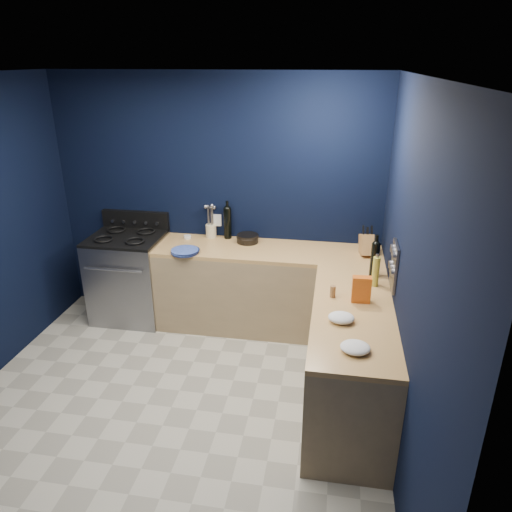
% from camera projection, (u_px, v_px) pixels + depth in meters
% --- Properties ---
extents(floor, '(3.50, 3.50, 0.02)m').
position_uv_depth(floor, '(172.00, 408.00, 3.99)').
color(floor, '#ACA796').
rests_on(floor, ground).
extents(ceiling, '(3.50, 3.50, 0.02)m').
position_uv_depth(ceiling, '(143.00, 74.00, 2.98)').
color(ceiling, silver).
rests_on(ceiling, ground).
extents(wall_back, '(3.50, 0.02, 2.60)m').
position_uv_depth(wall_back, '(217.00, 200.00, 5.09)').
color(wall_back, black).
rests_on(wall_back, ground).
extents(wall_right, '(0.02, 3.50, 2.60)m').
position_uv_depth(wall_right, '(408.00, 282.00, 3.21)').
color(wall_right, black).
rests_on(wall_right, ground).
extents(wall_front, '(3.50, 0.02, 2.60)m').
position_uv_depth(wall_front, '(3.00, 441.00, 1.88)').
color(wall_front, black).
rests_on(wall_front, ground).
extents(cab_back, '(2.30, 0.63, 0.86)m').
position_uv_depth(cab_back, '(267.00, 290.00, 5.03)').
color(cab_back, '#9F845C').
rests_on(cab_back, floor).
extents(top_back, '(2.30, 0.63, 0.04)m').
position_uv_depth(top_back, '(268.00, 251.00, 4.86)').
color(top_back, olive).
rests_on(top_back, cab_back).
extents(cab_right, '(0.63, 1.67, 0.86)m').
position_uv_depth(cab_right, '(349.00, 361.00, 3.86)').
color(cab_right, '#9F845C').
rests_on(cab_right, floor).
extents(top_right, '(0.63, 1.67, 0.04)m').
position_uv_depth(top_right, '(353.00, 313.00, 3.68)').
color(top_right, olive).
rests_on(top_right, cab_right).
extents(gas_range, '(0.76, 0.66, 0.92)m').
position_uv_depth(gas_range, '(130.00, 278.00, 5.24)').
color(gas_range, gray).
rests_on(gas_range, floor).
extents(oven_door, '(0.59, 0.02, 0.42)m').
position_uv_depth(oven_door, '(118.00, 292.00, 4.96)').
color(oven_door, black).
rests_on(oven_door, gas_range).
extents(cooktop, '(0.76, 0.66, 0.03)m').
position_uv_depth(cooktop, '(125.00, 238.00, 5.06)').
color(cooktop, black).
rests_on(cooktop, gas_range).
extents(backguard, '(0.76, 0.06, 0.20)m').
position_uv_depth(backguard, '(136.00, 220.00, 5.29)').
color(backguard, black).
rests_on(backguard, gas_range).
extents(spice_panel, '(0.02, 0.28, 0.38)m').
position_uv_depth(spice_panel, '(394.00, 266.00, 3.76)').
color(spice_panel, gray).
rests_on(spice_panel, wall_right).
extents(wall_outlet, '(0.09, 0.02, 0.13)m').
position_uv_depth(wall_outlet, '(217.00, 220.00, 5.15)').
color(wall_outlet, white).
rests_on(wall_outlet, wall_back).
extents(plate_stack, '(0.28, 0.28, 0.03)m').
position_uv_depth(plate_stack, '(185.00, 251.00, 4.76)').
color(plate_stack, '#2D4A9C').
rests_on(plate_stack, top_back).
extents(ramekin, '(0.10, 0.10, 0.03)m').
position_uv_depth(ramekin, '(187.00, 237.00, 5.14)').
color(ramekin, white).
rests_on(ramekin, top_back).
extents(utensil_crock, '(0.15, 0.15, 0.14)m').
position_uv_depth(utensil_crock, '(211.00, 231.00, 5.16)').
color(utensil_crock, beige).
rests_on(utensil_crock, top_back).
extents(wine_bottle_back, '(0.10, 0.10, 0.33)m').
position_uv_depth(wine_bottle_back, '(228.00, 223.00, 5.09)').
color(wine_bottle_back, black).
rests_on(wine_bottle_back, top_back).
extents(lemon_basket, '(0.29, 0.29, 0.09)m').
position_uv_depth(lemon_basket, '(248.00, 238.00, 5.02)').
color(lemon_basket, black).
rests_on(lemon_basket, top_back).
extents(knife_block, '(0.15, 0.26, 0.25)m').
position_uv_depth(knife_block, '(366.00, 245.00, 4.69)').
color(knife_block, olive).
rests_on(knife_block, top_back).
extents(wine_bottle_right, '(0.09, 0.09, 0.31)m').
position_uv_depth(wine_bottle_right, '(375.00, 260.00, 4.20)').
color(wine_bottle_right, black).
rests_on(wine_bottle_right, top_right).
extents(oil_bottle, '(0.07, 0.07, 0.26)m').
position_uv_depth(oil_bottle, '(376.00, 272.00, 4.03)').
color(oil_bottle, '#AEA738').
rests_on(oil_bottle, top_right).
extents(spice_jar_near, '(0.06, 0.06, 0.10)m').
position_uv_depth(spice_jar_near, '(333.00, 291.00, 3.87)').
color(spice_jar_near, olive).
rests_on(spice_jar_near, top_right).
extents(spice_jar_far, '(0.06, 0.06, 0.09)m').
position_uv_depth(spice_jar_far, '(364.00, 296.00, 3.80)').
color(spice_jar_far, olive).
rests_on(spice_jar_far, top_right).
extents(crouton_bag, '(0.15, 0.07, 0.22)m').
position_uv_depth(crouton_bag, '(361.00, 289.00, 3.76)').
color(crouton_bag, red).
rests_on(crouton_bag, top_right).
extents(towel_front, '(0.22, 0.20, 0.07)m').
position_uv_depth(towel_front, '(341.00, 318.00, 3.50)').
color(towel_front, white).
rests_on(towel_front, top_right).
extents(towel_end, '(0.25, 0.24, 0.06)m').
position_uv_depth(towel_end, '(355.00, 347.00, 3.15)').
color(towel_end, white).
rests_on(towel_end, top_right).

